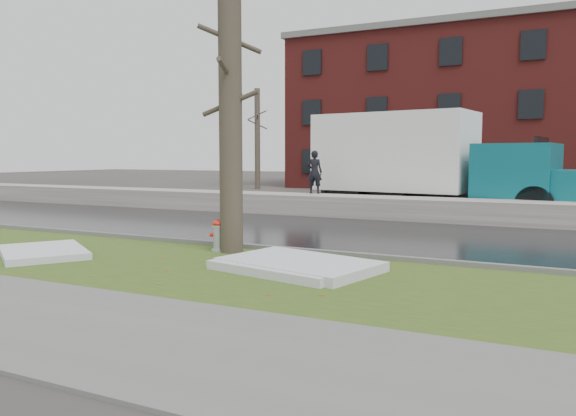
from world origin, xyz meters
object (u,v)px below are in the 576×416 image
at_px(fire_hydrant, 218,234).
at_px(worker, 314,172).
at_px(box_truck, 424,160).
at_px(tree, 230,106).

xyz_separation_m(fire_hydrant, worker, (-1.56, 8.98, 1.13)).
bearing_deg(box_truck, fire_hydrant, -92.86).
relative_size(box_truck, worker, 7.11).
height_order(fire_hydrant, worker, worker).
bearing_deg(box_truck, tree, -91.49).
distance_m(fire_hydrant, box_truck, 11.25).
bearing_deg(tree, worker, 101.78).
bearing_deg(tree, box_truck, 80.65).
bearing_deg(fire_hydrant, worker, 85.83).
distance_m(tree, worker, 9.22).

